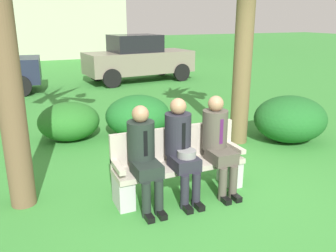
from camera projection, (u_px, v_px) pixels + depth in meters
ground_plane at (214, 197)px, 4.72m from camera, size 80.00×80.00×0.00m
park_bench at (178, 164)px, 4.72m from camera, size 1.77×0.44×0.90m
seated_man_left at (144, 152)px, 4.32m from camera, size 0.34×0.72×1.28m
seated_man_middle at (181, 145)px, 4.51m from camera, size 0.34×0.72×1.32m
seated_man_right at (218, 139)px, 4.72m from camera, size 0.34×0.72×1.31m
shrub_near_bench at (138, 115)px, 7.09m from camera, size 1.30×1.19×0.81m
shrub_mid_lawn at (69, 121)px, 6.83m from camera, size 1.17×1.07×0.73m
shrub_far_lawn at (290, 119)px, 6.75m from camera, size 1.39×1.28×0.87m
parked_car_far at (138, 58)px, 12.97m from camera, size 4.03×2.02×1.68m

